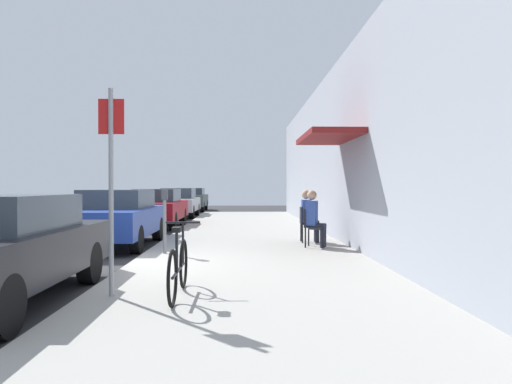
% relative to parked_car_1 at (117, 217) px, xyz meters
% --- Properties ---
extents(ground_plane, '(60.00, 60.00, 0.00)m').
position_rel_parked_car_1_xyz_m(ground_plane, '(1.10, -3.55, -0.74)').
color(ground_plane, '#2D2D30').
extents(sidewalk_slab, '(4.50, 32.00, 0.12)m').
position_rel_parked_car_1_xyz_m(sidewalk_slab, '(3.35, -1.55, -0.68)').
color(sidewalk_slab, '#9E9B93').
rests_on(sidewalk_slab, ground_plane).
extents(building_facade, '(1.40, 32.00, 4.74)m').
position_rel_parked_car_1_xyz_m(building_facade, '(5.74, -1.55, 1.63)').
color(building_facade, '#999EA8').
rests_on(building_facade, ground_plane).
extents(parked_car_1, '(1.80, 4.40, 1.42)m').
position_rel_parked_car_1_xyz_m(parked_car_1, '(0.00, 0.00, 0.00)').
color(parked_car_1, navy).
rests_on(parked_car_1, ground_plane).
extents(parked_car_2, '(1.80, 4.40, 1.41)m').
position_rel_parked_car_1_xyz_m(parked_car_2, '(0.00, 5.73, -0.00)').
color(parked_car_2, maroon).
rests_on(parked_car_2, ground_plane).
extents(parked_car_3, '(1.80, 4.40, 1.42)m').
position_rel_parked_car_1_xyz_m(parked_car_3, '(0.00, 11.84, -0.00)').
color(parked_car_3, '#B7B7BC').
rests_on(parked_car_3, ground_plane).
extents(parked_car_4, '(1.80, 4.40, 1.42)m').
position_rel_parked_car_1_xyz_m(parked_car_4, '(0.00, 17.99, 0.01)').
color(parked_car_4, '#47514C').
rests_on(parked_car_4, ground_plane).
extents(parking_meter, '(0.12, 0.10, 1.32)m').
position_rel_parked_car_1_xyz_m(parking_meter, '(1.55, -2.23, 0.15)').
color(parking_meter, slate).
rests_on(parking_meter, sidewalk_slab).
extents(street_sign, '(0.32, 0.06, 2.60)m').
position_rel_parked_car_1_xyz_m(street_sign, '(1.50, -6.11, 0.90)').
color(street_sign, gray).
rests_on(street_sign, sidewalk_slab).
extents(bicycle_0, '(0.46, 1.71, 0.90)m').
position_rel_parked_car_1_xyz_m(bicycle_0, '(2.35, -6.18, -0.26)').
color(bicycle_0, black).
rests_on(bicycle_0, sidewalk_slab).
extents(cafe_chair_0, '(0.56, 0.56, 0.87)m').
position_rel_parked_car_1_xyz_m(cafe_chair_0, '(4.73, -1.24, -0.11)').
color(cafe_chair_0, black).
rests_on(cafe_chair_0, sidewalk_slab).
extents(seated_patron_0, '(0.51, 0.47, 1.29)m').
position_rel_parked_car_1_xyz_m(seated_patron_0, '(4.79, -1.26, 0.08)').
color(seated_patron_0, '#232838').
rests_on(seated_patron_0, sidewalk_slab).
extents(cafe_chair_1, '(0.45, 0.45, 0.87)m').
position_rel_parked_car_1_xyz_m(cafe_chair_1, '(4.73, -0.29, -0.11)').
color(cafe_chair_1, black).
rests_on(cafe_chair_1, sidewalk_slab).
extents(seated_patron_1, '(0.43, 0.37, 1.29)m').
position_rel_parked_car_1_xyz_m(seated_patron_1, '(4.79, -0.29, 0.08)').
color(seated_patron_1, '#232838').
rests_on(seated_patron_1, sidewalk_slab).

